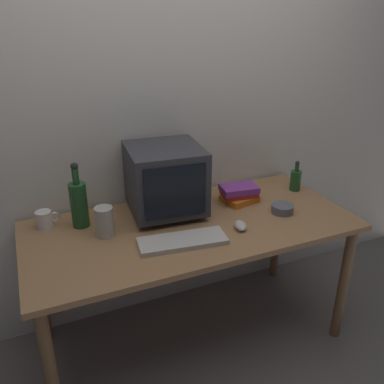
% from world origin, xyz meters
% --- Properties ---
extents(ground_plane, '(6.00, 6.00, 0.00)m').
position_xyz_m(ground_plane, '(0.00, 0.00, 0.00)').
color(ground_plane, slate).
extents(back_wall, '(4.00, 0.08, 2.50)m').
position_xyz_m(back_wall, '(0.00, 0.45, 1.25)').
color(back_wall, silver).
rests_on(back_wall, ground).
extents(desk, '(1.69, 0.77, 0.76)m').
position_xyz_m(desk, '(0.00, 0.00, 0.67)').
color(desk, '#9E7047').
rests_on(desk, ground).
extents(crt_monitor, '(0.41, 0.42, 0.37)m').
position_xyz_m(crt_monitor, '(-0.08, 0.18, 0.95)').
color(crt_monitor, '#333338').
rests_on(crt_monitor, desk).
extents(keyboard, '(0.44, 0.20, 0.02)m').
position_xyz_m(keyboard, '(-0.12, -0.16, 0.77)').
color(keyboard, beige).
rests_on(keyboard, desk).
extents(computer_mouse, '(0.09, 0.11, 0.04)m').
position_xyz_m(computer_mouse, '(0.20, -0.15, 0.78)').
color(computer_mouse, beige).
rests_on(computer_mouse, desk).
extents(bottle_tall, '(0.09, 0.09, 0.34)m').
position_xyz_m(bottle_tall, '(-0.53, 0.21, 0.89)').
color(bottle_tall, '#1E4C23').
rests_on(bottle_tall, desk).
extents(bottle_short, '(0.06, 0.06, 0.19)m').
position_xyz_m(bottle_short, '(0.75, 0.14, 0.83)').
color(bottle_short, '#1E4C23').
rests_on(bottle_short, desk).
extents(book_stack, '(0.22, 0.19, 0.10)m').
position_xyz_m(book_stack, '(0.36, 0.14, 0.81)').
color(book_stack, orange).
rests_on(book_stack, desk).
extents(mug, '(0.12, 0.08, 0.09)m').
position_xyz_m(mug, '(-0.70, 0.26, 0.80)').
color(mug, white).
rests_on(mug, desk).
extents(cd_spindle, '(0.12, 0.12, 0.04)m').
position_xyz_m(cd_spindle, '(0.50, -0.08, 0.78)').
color(cd_spindle, '#595B66').
rests_on(cd_spindle, desk).
extents(metal_canister, '(0.09, 0.09, 0.15)m').
position_xyz_m(metal_canister, '(-0.44, 0.06, 0.83)').
color(metal_canister, '#B7B2A8').
rests_on(metal_canister, desk).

